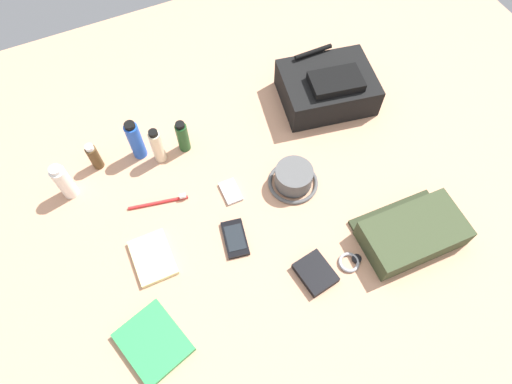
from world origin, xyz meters
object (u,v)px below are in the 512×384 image
Objects in this scene: wristwatch at (350,262)px; wallet at (315,273)px; media_player at (231,192)px; backpack at (327,87)px; lotion_bottle at (157,146)px; toothbrush at (162,202)px; notepad at (153,258)px; cell_phone at (235,238)px; shampoo_bottle at (183,137)px; toothpaste_tube at (64,182)px; deodorant_spray at (135,140)px; paperback_novel at (153,342)px; toiletry_pouch at (412,233)px; bucket_hat at (294,179)px; cologne_bottle at (94,157)px.

wristwatch is 0.11m from wallet.
wallet is (0.11, -0.35, 0.01)m from media_player.
backpack is 0.62m from lotion_bottle.
toothbrush is at bearing -167.01° from backpack.
toothbrush reaches higher than wristwatch.
wallet reaches higher than toothbrush.
lotion_bottle reaches higher than notepad.
cell_phone is 0.16m from media_player.
toothbrush is (-0.14, -0.17, -0.05)m from shampoo_bottle.
cell_phone is 0.25m from notepad.
wallet is 0.47m from notepad.
backpack is at bearing 12.99° from toothbrush.
lotion_bottle reaches higher than toothpaste_tube.
deodorant_spray is 0.75× the size of paperback_novel.
lotion_bottle is at bearing 71.64° from toothbrush.
paperback_novel is (0.09, -0.55, -0.06)m from toothpaste_tube.
paperback_novel is 3.00× the size of wristwatch.
deodorant_spray is at bearing 90.92° from toothbrush.
paperback_novel is 0.48m from wallet.
wallet is at bearing 173.96° from wristwatch.
toiletry_pouch reaches higher than toothbrush.
bucket_hat is 0.27m from cell_phone.
cell_phone is at bearing -68.77° from deodorant_spray.
toothpaste_tube reaches higher than wallet.
toothbrush is 0.19m from notepad.
cologne_bottle is at bearing 169.52° from shampoo_bottle.
lotion_bottle reaches higher than bucket_hat.
backpack is 0.38m from bucket_hat.
cologne_bottle reaches higher than toothbrush.
lotion_bottle is (0.30, 0.01, 0.00)m from toothpaste_tube.
cologne_bottle is 0.84× the size of shampoo_bottle.
backpack is at bearing -4.51° from cologne_bottle.
media_player is at bearing -38.17° from cologne_bottle.
deodorant_spray is (-0.68, 0.05, 0.02)m from backpack.
bucket_hat reaches higher than wallet.
shampoo_bottle reaches higher than cell_phone.
cologne_bottle is 0.72× the size of notepad.
wristwatch is at bearing -44.18° from toothbrush.
lotion_bottle is 1.30× the size of wallet.
notepad is (-0.22, -0.33, -0.05)m from shampoo_bottle.
cell_phone is 1.82× the size of wristwatch.
wristwatch is at bearing -112.72° from backpack.
toothpaste_tube is 0.51m from media_player.
shampoo_bottle is at bearing 133.42° from bucket_hat.
toiletry_pouch is 1.88× the size of bucket_hat.
wristwatch is (-0.20, 0.01, -0.03)m from toiletry_pouch.
deodorant_spray is (-0.41, 0.32, 0.05)m from bucket_hat.
toothpaste_tube is at bearing 127.24° from wallet.
backpack is 0.68m from deodorant_spray.
deodorant_spray is at bearing 75.51° from paperback_novel.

